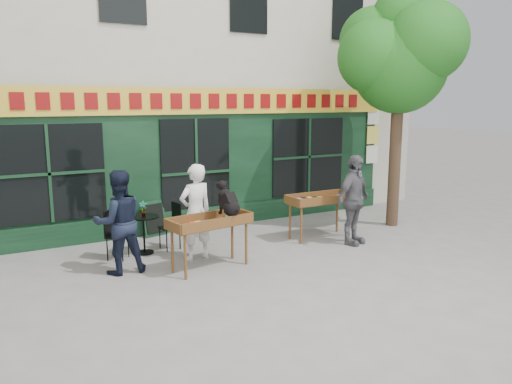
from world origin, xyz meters
TOP-DOWN VIEW (x-y plane):
  - ground at (0.00, 0.00)m, footprint 80.00×80.00m
  - building at (0.00, 5.97)m, footprint 14.00×7.26m
  - street_tree at (4.34, 0.36)m, footprint 3.05×2.90m
  - book_cart_center at (-0.91, -0.47)m, footprint 1.58×0.85m
  - dog at (-0.56, -0.52)m, footprint 0.43×0.65m
  - woman at (-0.91, 0.18)m, footprint 0.74×0.54m
  - book_cart_right at (2.08, 0.25)m, footprint 1.50×0.63m
  - man_right at (2.38, -0.50)m, footprint 1.21×0.81m
  - bistro_table at (-1.68, 1.01)m, footprint 0.60×0.60m
  - bistro_chair_left at (-2.31, 0.96)m, footprint 0.51×0.51m
  - bistro_chair_right at (-1.05, 1.07)m, footprint 0.41×0.41m
  - potted_plant at (-1.68, 1.01)m, footprint 0.19×0.16m
  - man_left at (-2.38, 0.11)m, footprint 0.91×0.72m
  - chalkboard at (-1.08, 2.19)m, footprint 0.59×0.31m

SIDE VIEW (x-z plane):
  - ground at x=0.00m, z-range 0.00..0.00m
  - chalkboard at x=-1.08m, z-range 0.01..0.79m
  - bistro_table at x=-1.68m, z-range 0.16..0.92m
  - bistro_chair_left at x=-2.31m, z-range 0.08..1.03m
  - bistro_chair_right at x=-1.05m, z-range 0.08..1.03m
  - book_cart_center at x=-0.91m, z-range 0.33..1.32m
  - book_cart_right at x=2.08m, z-range 0.33..1.32m
  - potted_plant at x=-1.68m, z-range 0.77..1.06m
  - man_left at x=-2.38m, z-range 0.00..1.84m
  - woman at x=-0.91m, z-range 0.00..1.85m
  - man_right at x=2.38m, z-range 0.00..1.91m
  - dog at x=-0.56m, z-range 0.99..1.59m
  - street_tree at x=4.34m, z-range 1.31..6.91m
  - building at x=0.00m, z-range -0.03..9.97m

